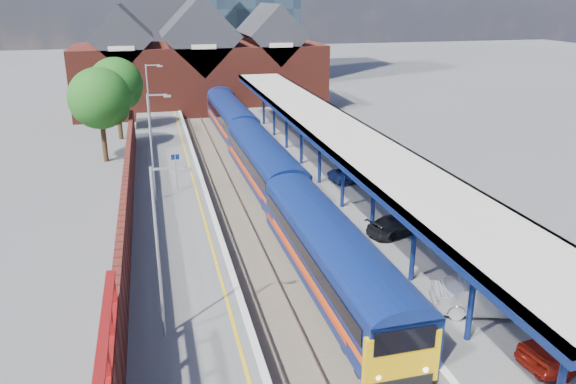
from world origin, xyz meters
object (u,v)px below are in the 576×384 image
at_px(parked_car_silver, 487,297).
at_px(parked_car_blue, 355,174).
at_px(lamp_post_b, 161,244).
at_px(train, 245,134).
at_px(platform_sign, 176,166).
at_px(parked_car_dark, 398,225).
at_px(lamp_post_d, 150,98).
at_px(lamp_post_c, 153,141).
at_px(parked_car_red, 575,345).

xyz_separation_m(parked_car_silver, parked_car_blue, (0.86, 18.17, -0.19)).
xyz_separation_m(lamp_post_b, parked_car_blue, (13.99, 16.73, -3.45)).
xyz_separation_m(train, lamp_post_b, (-7.86, -28.21, 2.87)).
bearing_deg(platform_sign, parked_car_blue, -5.75).
bearing_deg(parked_car_dark, parked_car_silver, 162.63).
xyz_separation_m(train, lamp_post_d, (-7.86, 3.79, 2.87)).
distance_m(lamp_post_d, parked_car_blue, 21.00).
relative_size(train, parked_car_blue, 16.77).
bearing_deg(parked_car_silver, platform_sign, 49.10).
distance_m(lamp_post_c, parked_car_silver, 22.07).
xyz_separation_m(lamp_post_d, parked_car_silver, (13.13, -33.44, -3.26)).
bearing_deg(platform_sign, lamp_post_c, -124.26).
bearing_deg(parked_car_silver, parked_car_blue, 15.20).
height_order(train, lamp_post_c, lamp_post_c).
relative_size(lamp_post_c, parked_car_red, 1.61).
bearing_deg(parked_car_dark, lamp_post_c, 37.45).
distance_m(lamp_post_c, parked_car_red, 25.83).
xyz_separation_m(train, parked_car_blue, (6.13, -11.49, -0.58)).
bearing_deg(train, lamp_post_d, 154.27).
bearing_deg(parked_car_dark, train, -4.53).
distance_m(parked_car_red, parked_car_dark, 12.45).
xyz_separation_m(parked_car_red, parked_car_blue, (-0.33, 21.98, -0.19)).
xyz_separation_m(lamp_post_d, platform_sign, (1.36, -14.00, -2.30)).
bearing_deg(platform_sign, parked_car_silver, -58.82).
xyz_separation_m(lamp_post_c, parked_car_silver, (13.13, -17.44, -3.26)).
distance_m(parked_car_red, parked_car_silver, 3.99).
relative_size(parked_car_red, parked_car_blue, 1.11).
distance_m(platform_sign, parked_car_red, 26.63).
xyz_separation_m(train, lamp_post_c, (-7.86, -12.21, 2.87)).
bearing_deg(lamp_post_d, train, -25.73).
bearing_deg(platform_sign, lamp_post_b, -94.33).
height_order(lamp_post_d, platform_sign, lamp_post_d).
bearing_deg(lamp_post_d, parked_car_red, -68.97).
bearing_deg(parked_car_silver, lamp_post_c, 54.88).
bearing_deg(lamp_post_c, parked_car_dark, -34.31).
relative_size(lamp_post_b, lamp_post_d, 1.00).
bearing_deg(lamp_post_d, parked_car_blue, -47.51).
height_order(train, lamp_post_d, lamp_post_d).
bearing_deg(lamp_post_b, lamp_post_d, 90.00).
xyz_separation_m(lamp_post_c, platform_sign, (1.36, 2.00, -2.30)).
height_order(platform_sign, parked_car_blue, platform_sign).
height_order(parked_car_dark, parked_car_blue, parked_car_dark).
height_order(train, platform_sign, platform_sign).
xyz_separation_m(train, platform_sign, (-6.49, -10.21, 0.57)).
height_order(lamp_post_b, lamp_post_c, same).
relative_size(lamp_post_b, parked_car_red, 1.61).
xyz_separation_m(parked_car_dark, parked_car_blue, (0.99, 9.60, -0.02)).
relative_size(platform_sign, parked_car_dark, 0.65).
bearing_deg(parked_car_blue, platform_sign, 74.44).
xyz_separation_m(lamp_post_c, parked_car_blue, (13.99, 0.73, -3.45)).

